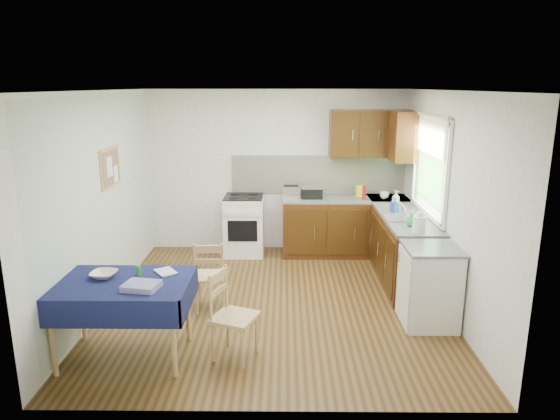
{
  "coord_description": "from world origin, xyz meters",
  "views": [
    {
      "loc": [
        0.12,
        -5.6,
        2.56
      ],
      "look_at": [
        0.07,
        0.1,
        1.12
      ],
      "focal_mm": 32.0,
      "sensor_mm": 36.0,
      "label": 1
    }
  ],
  "objects_px": {
    "dining_table": "(122,292)",
    "sandwich_press": "(312,192)",
    "chair_far": "(210,274)",
    "toaster": "(291,192)",
    "kettle": "(419,223)",
    "chair_near": "(230,312)",
    "dish_rack": "(403,218)"
  },
  "relations": [
    {
      "from": "toaster",
      "to": "kettle",
      "type": "bearing_deg",
      "value": -75.17
    },
    {
      "from": "chair_far",
      "to": "chair_near",
      "type": "relative_size",
      "value": 0.97
    },
    {
      "from": "chair_near",
      "to": "toaster",
      "type": "distance_m",
      "value": 3.11
    },
    {
      "from": "chair_near",
      "to": "kettle",
      "type": "distance_m",
      "value": 2.46
    },
    {
      "from": "dish_rack",
      "to": "kettle",
      "type": "height_order",
      "value": "kettle"
    },
    {
      "from": "dish_rack",
      "to": "kettle",
      "type": "distance_m",
      "value": 0.57
    },
    {
      "from": "dish_rack",
      "to": "kettle",
      "type": "xyz_separation_m",
      "value": [
        0.06,
        -0.56,
        0.09
      ]
    },
    {
      "from": "chair_near",
      "to": "kettle",
      "type": "height_order",
      "value": "kettle"
    },
    {
      "from": "dining_table",
      "to": "chair_near",
      "type": "relative_size",
      "value": 1.48
    },
    {
      "from": "dining_table",
      "to": "sandwich_press",
      "type": "relative_size",
      "value": 4.06
    },
    {
      "from": "chair_near",
      "to": "toaster",
      "type": "bearing_deg",
      "value": 9.53
    },
    {
      "from": "chair_far",
      "to": "sandwich_press",
      "type": "xyz_separation_m",
      "value": [
        1.27,
        1.98,
        0.54
      ]
    },
    {
      "from": "sandwich_press",
      "to": "kettle",
      "type": "height_order",
      "value": "kettle"
    },
    {
      "from": "dining_table",
      "to": "kettle",
      "type": "distance_m",
      "value": 3.34
    },
    {
      "from": "toaster",
      "to": "kettle",
      "type": "xyz_separation_m",
      "value": [
        1.46,
        -1.8,
        0.02
      ]
    },
    {
      "from": "dining_table",
      "to": "toaster",
      "type": "xyz_separation_m",
      "value": [
        1.62,
        3.03,
        0.32
      ]
    },
    {
      "from": "dining_table",
      "to": "dish_rack",
      "type": "xyz_separation_m",
      "value": [
        3.03,
        1.79,
        0.25
      ]
    },
    {
      "from": "sandwich_press",
      "to": "dish_rack",
      "type": "xyz_separation_m",
      "value": [
        1.09,
        -1.24,
        -0.07
      ]
    },
    {
      "from": "kettle",
      "to": "dish_rack",
      "type": "bearing_deg",
      "value": 95.63
    },
    {
      "from": "toaster",
      "to": "sandwich_press",
      "type": "distance_m",
      "value": 0.31
    },
    {
      "from": "sandwich_press",
      "to": "dish_rack",
      "type": "distance_m",
      "value": 1.65
    },
    {
      "from": "chair_near",
      "to": "sandwich_press",
      "type": "bearing_deg",
      "value": 3.91
    },
    {
      "from": "dish_rack",
      "to": "kettle",
      "type": "bearing_deg",
      "value": -63.96
    },
    {
      "from": "chair_far",
      "to": "toaster",
      "type": "relative_size",
      "value": 3.25
    },
    {
      "from": "dining_table",
      "to": "sandwich_press",
      "type": "xyz_separation_m",
      "value": [
        1.94,
        3.03,
        0.32
      ]
    },
    {
      "from": "sandwich_press",
      "to": "dish_rack",
      "type": "bearing_deg",
      "value": -48.68
    },
    {
      "from": "chair_near",
      "to": "sandwich_press",
      "type": "xyz_separation_m",
      "value": [
        0.93,
        3.01,
        0.53
      ]
    },
    {
      "from": "sandwich_press",
      "to": "chair_far",
      "type": "bearing_deg",
      "value": -122.77
    },
    {
      "from": "toaster",
      "to": "kettle",
      "type": "height_order",
      "value": "kettle"
    },
    {
      "from": "chair_near",
      "to": "dish_rack",
      "type": "xyz_separation_m",
      "value": [
        2.02,
        1.77,
        0.46
      ]
    },
    {
      "from": "chair_far",
      "to": "chair_near",
      "type": "bearing_deg",
      "value": 105.04
    },
    {
      "from": "chair_far",
      "to": "dish_rack",
      "type": "distance_m",
      "value": 2.52
    }
  ]
}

